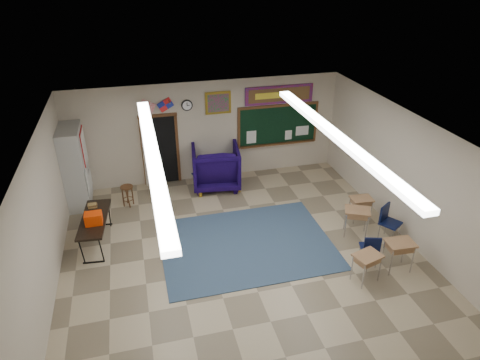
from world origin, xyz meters
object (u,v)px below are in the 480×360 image
object	(u,v)px
wingback_armchair	(216,167)
wooden_stool	(128,196)
student_desk_front_left	(356,221)
student_desk_front_right	(360,208)
folding_table	(96,230)

from	to	relation	value
wingback_armchair	wooden_stool	xyz separation A→B (m)	(-2.56, -0.51, -0.32)
wingback_armchair	student_desk_front_left	world-z (taller)	wingback_armchair
student_desk_front_left	student_desk_front_right	size ratio (longest dim) A/B	1.12
student_desk_front_right	wooden_stool	world-z (taller)	student_desk_front_right
student_desk_front_right	wooden_stool	xyz separation A→B (m)	(-5.77, 2.25, -0.06)
wingback_armchair	student_desk_front_right	bearing A→B (deg)	146.91
wingback_armchair	wooden_stool	size ratio (longest dim) A/B	2.34
student_desk_front_right	wingback_armchair	bearing A→B (deg)	143.03
student_desk_front_right	wooden_stool	bearing A→B (deg)	162.40
wingback_armchair	student_desk_front_right	xyz separation A→B (m)	(3.21, -2.76, -0.27)
folding_table	student_desk_front_right	bearing A→B (deg)	0.35
student_desk_front_left	student_desk_front_right	bearing A→B (deg)	78.14
student_desk_front_right	student_desk_front_left	bearing A→B (deg)	-123.42
wooden_stool	student_desk_front_left	bearing A→B (deg)	-27.81
wooden_stool	student_desk_front_right	bearing A→B (deg)	-21.33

